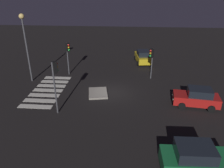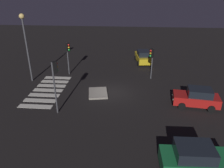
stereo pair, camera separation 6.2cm
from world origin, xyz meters
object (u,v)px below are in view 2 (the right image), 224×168
object	(u,v)px
traffic_light_east	(55,75)
traffic_light_west	(152,56)
car_red	(197,98)
traffic_island	(98,93)
street_lamp	(25,37)
car_yellow	(143,57)
traffic_light_south	(68,51)
car_green	(196,159)

from	to	relation	value
traffic_light_east	traffic_light_west	bearing A→B (deg)	0.05
car_red	traffic_light_west	world-z (taller)	traffic_light_west
traffic_island	street_lamp	world-z (taller)	street_lamp
car_yellow	traffic_light_south	xyz separation A→B (m)	(5.40, -9.43, 2.16)
car_green	traffic_light_south	size ratio (longest dim) A/B	1.10
traffic_light_west	car_red	bearing A→B (deg)	77.33
traffic_island	car_red	world-z (taller)	car_red
car_red	street_lamp	xyz separation A→B (m)	(-4.46, -17.71, 4.34)
traffic_light_east	traffic_light_south	bearing A→B (deg)	54.86
traffic_light_south	traffic_light_west	world-z (taller)	traffic_light_south
street_lamp	traffic_light_south	bearing A→B (deg)	120.09
car_red	traffic_island	bearing A→B (deg)	-3.18
traffic_island	car_green	xyz separation A→B (m)	(9.76, 7.30, 0.85)
car_red	traffic_light_east	xyz separation A→B (m)	(2.10, -12.42, 2.68)
street_lamp	traffic_light_west	bearing A→B (deg)	97.14
traffic_island	traffic_light_south	world-z (taller)	traffic_light_south
car_red	car_green	world-z (taller)	car_green
traffic_island	traffic_light_east	bearing A→B (deg)	-37.76
traffic_light_west	traffic_island	bearing A→B (deg)	-5.66
traffic_light_south	traffic_light_east	bearing A→B (deg)	-42.41
car_red	traffic_light_east	bearing A→B (deg)	16.70
traffic_light_south	street_lamp	bearing A→B (deg)	-110.92
traffic_light_west	street_lamp	size ratio (longest dim) A/B	0.48
traffic_island	traffic_light_west	size ratio (longest dim) A/B	0.76
traffic_island	street_lamp	size ratio (longest dim) A/B	0.37
traffic_light_south	traffic_light_east	xyz separation A→B (m)	(8.85, 1.34, 0.51)
car_red	car_yellow	bearing A→B (deg)	-63.24
traffic_light_west	traffic_light_east	bearing A→B (deg)	-0.05
traffic_light_south	traffic_light_east	size ratio (longest dim) A/B	0.85
traffic_light_south	street_lamp	world-z (taller)	street_lamp
car_green	traffic_light_east	xyz separation A→B (m)	(-5.94, -10.25, 2.63)
car_red	street_lamp	world-z (taller)	street_lamp
traffic_island	car_yellow	xyz separation A→B (m)	(-10.43, 5.13, 0.81)
car_yellow	street_lamp	xyz separation A→B (m)	(7.68, -13.38, 4.32)
car_yellow	traffic_light_south	size ratio (longest dim) A/B	1.08
traffic_light_west	street_lamp	world-z (taller)	street_lamp
car_yellow	street_lamp	size ratio (longest dim) A/B	0.57
car_red	traffic_light_east	size ratio (longest dim) A/B	0.91
car_yellow	car_green	distance (m)	20.31
traffic_light_south	traffic_light_east	distance (m)	8.97
traffic_light_east	street_lamp	distance (m)	8.59
traffic_light_west	traffic_light_east	xyz separation A→B (m)	(8.31, -8.67, 0.76)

